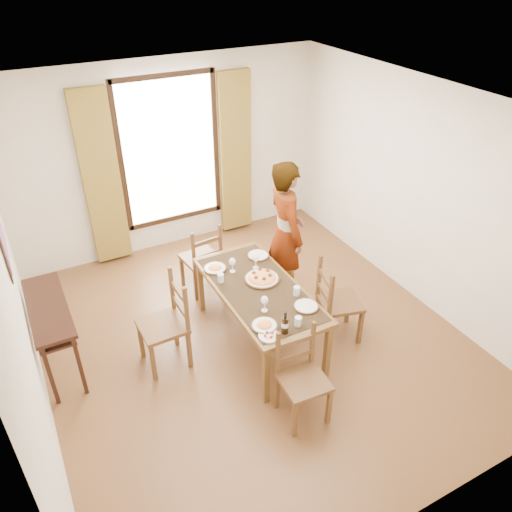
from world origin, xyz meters
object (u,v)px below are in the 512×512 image
man (286,233)px  pasta_platter (262,276)px  console_table (50,315)px  dining_table (259,293)px

man → pasta_platter: size_ratio=4.64×
console_table → dining_table: 2.19m
pasta_platter → dining_table: bearing=-130.9°
dining_table → pasta_platter: 0.19m
man → pasta_platter: bearing=137.5°
dining_table → man: 0.96m
console_table → dining_table: console_table is taller
dining_table → pasta_platter: size_ratio=4.44×
dining_table → man: bearing=41.5°
console_table → pasta_platter: (2.18, -0.56, 0.12)m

